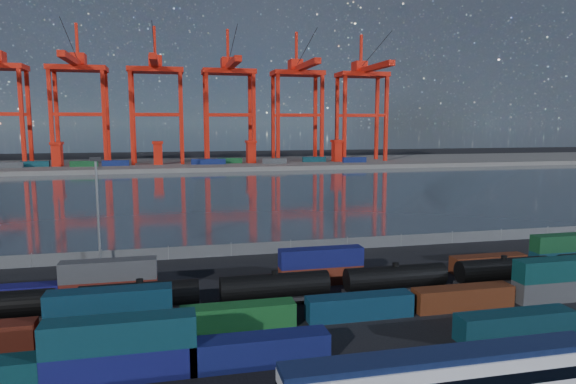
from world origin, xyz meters
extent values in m
plane|color=black|center=(0.00, 0.00, 0.00)|extent=(700.00, 700.00, 0.00)
plane|color=#333E4A|center=(0.00, 105.00, 0.01)|extent=(700.00, 700.00, 0.00)
cube|color=#514F4C|center=(0.00, 210.00, 1.00)|extent=(700.00, 70.00, 2.00)
cone|color=#1E2630|center=(-200.00, 1600.00, 260.00)|extent=(1100.00, 1100.00, 520.00)
cone|color=#1E2630|center=(200.00, 1600.00, 230.00)|extent=(1040.00, 1040.00, 460.00)
cone|color=#1E2630|center=(600.00, 1600.00, 190.00)|extent=(960.00, 960.00, 380.00)
cone|color=#1E2630|center=(950.00, 1600.00, 150.00)|extent=(840.00, 840.00, 300.00)
cube|color=silver|center=(-0.42, -22.05, 2.80)|extent=(24.16, 2.90, 3.67)
cube|color=#101B3C|center=(-0.42, -22.05, 4.88)|extent=(24.16, 2.61, 0.48)
cube|color=black|center=(-0.42, -22.05, 3.19)|extent=(24.19, 2.99, 0.97)
cube|color=#111459|center=(-23.76, -10.67, 1.35)|extent=(12.50, 2.54, 2.71)
cube|color=#0C3542|center=(-23.76, -10.67, 4.06)|extent=(12.50, 2.54, 2.71)
cube|color=#101754|center=(-11.88, -10.67, 1.35)|extent=(12.50, 2.54, 2.71)
cube|color=#0B2F3B|center=(14.15, -10.67, 1.35)|extent=(12.50, 2.54, 2.71)
cube|color=maroon|center=(-25.50, -2.08, 1.31)|extent=(12.07, 2.45, 2.61)
cube|color=#0C2C40|center=(-25.50, -2.08, 3.92)|extent=(12.07, 2.45, 2.61)
cube|color=#175724|center=(-12.73, -2.08, 1.31)|extent=(12.07, 2.45, 2.61)
cube|color=#0D2E46|center=(0.80, -2.08, 1.31)|extent=(12.07, 2.45, 2.61)
cube|color=#542410|center=(13.63, -2.08, 1.31)|extent=(12.07, 2.45, 2.61)
cube|color=#424448|center=(26.90, -2.08, 1.31)|extent=(12.07, 2.45, 2.61)
cube|color=#0B383A|center=(26.90, -2.08, 3.92)|extent=(12.07, 2.45, 2.61)
cube|color=#131159|center=(-38.36, 10.61, 1.23)|extent=(11.39, 2.32, 2.47)
cube|color=#571811|center=(-27.00, 10.61, 1.23)|extent=(11.39, 2.32, 2.47)
cube|color=#404245|center=(-27.00, 10.61, 3.70)|extent=(11.39, 2.32, 2.47)
cube|color=#612113|center=(0.12, 10.61, 1.23)|extent=(11.39, 2.32, 2.47)
cube|color=#111555|center=(0.12, 10.61, 3.70)|extent=(11.39, 2.32, 2.47)
cube|color=#552311|center=(25.52, 10.61, 1.23)|extent=(11.39, 2.32, 2.47)
cube|color=#0D3343|center=(38.86, 10.61, 1.23)|extent=(11.39, 2.32, 2.47)
cube|color=#124623|center=(38.86, 10.61, 3.70)|extent=(11.39, 2.32, 2.47)
cube|color=black|center=(-34.00, 4.28, 0.30)|extent=(2.50, 1.80, 0.60)
cylinder|color=black|center=(-23.01, 4.28, 2.30)|extent=(13.02, 2.91, 2.91)
cylinder|color=black|center=(-23.01, 4.28, 3.91)|extent=(0.80, 0.80, 0.50)
cube|color=black|center=(-23.01, 4.28, 0.70)|extent=(13.52, 2.00, 0.40)
cube|color=black|center=(-27.52, 4.28, 0.30)|extent=(2.50, 1.80, 0.60)
cube|color=black|center=(-18.50, 4.28, 0.30)|extent=(2.50, 1.80, 0.60)
cylinder|color=black|center=(-7.51, 4.28, 2.30)|extent=(13.02, 2.91, 2.91)
cylinder|color=black|center=(-7.51, 4.28, 3.91)|extent=(0.80, 0.80, 0.50)
cube|color=black|center=(-7.51, 4.28, 0.70)|extent=(13.52, 2.00, 0.40)
cube|color=black|center=(-12.02, 4.28, 0.30)|extent=(2.50, 1.80, 0.60)
cube|color=black|center=(-3.00, 4.28, 0.30)|extent=(2.50, 1.80, 0.60)
cylinder|color=black|center=(7.99, 4.28, 2.30)|extent=(13.02, 2.91, 2.91)
cylinder|color=black|center=(7.99, 4.28, 3.91)|extent=(0.80, 0.80, 0.50)
cube|color=black|center=(7.99, 4.28, 0.70)|extent=(13.52, 2.00, 0.40)
cube|color=black|center=(3.48, 4.28, 0.30)|extent=(2.50, 1.80, 0.60)
cube|color=black|center=(12.50, 4.28, 0.30)|extent=(2.50, 1.80, 0.60)
cylinder|color=black|center=(23.49, 4.28, 2.30)|extent=(13.02, 2.91, 2.91)
cylinder|color=black|center=(23.49, 4.28, 3.91)|extent=(0.80, 0.80, 0.50)
cube|color=black|center=(23.49, 4.28, 0.70)|extent=(13.52, 2.00, 0.40)
cube|color=black|center=(18.98, 4.28, 0.30)|extent=(2.50, 1.80, 0.60)
cube|color=black|center=(28.00, 4.28, 0.30)|extent=(2.50, 1.80, 0.60)
cube|color=black|center=(34.48, 4.28, 0.30)|extent=(2.50, 1.80, 0.60)
cube|color=#595B5E|center=(0.00, 28.00, 1.00)|extent=(160.00, 0.06, 2.00)
cylinder|color=slate|center=(-40.00, 28.00, 1.10)|extent=(0.12, 0.12, 2.20)
cylinder|color=slate|center=(-30.00, 28.00, 1.10)|extent=(0.12, 0.12, 2.20)
cylinder|color=slate|center=(-20.00, 28.00, 1.10)|extent=(0.12, 0.12, 2.20)
cylinder|color=slate|center=(-10.00, 28.00, 1.10)|extent=(0.12, 0.12, 2.20)
cylinder|color=slate|center=(0.00, 28.00, 1.10)|extent=(0.12, 0.12, 2.20)
cylinder|color=slate|center=(10.00, 28.00, 1.10)|extent=(0.12, 0.12, 2.20)
cylinder|color=slate|center=(20.00, 28.00, 1.10)|extent=(0.12, 0.12, 2.20)
cylinder|color=slate|center=(30.00, 28.00, 1.10)|extent=(0.12, 0.12, 2.20)
cylinder|color=slate|center=(40.00, 28.00, 1.10)|extent=(0.12, 0.12, 2.20)
cylinder|color=slate|center=(50.00, 28.00, 1.10)|extent=(0.12, 0.12, 2.20)
cylinder|color=slate|center=(-30.00, 26.00, 8.00)|extent=(0.36, 0.36, 16.00)
cube|color=black|center=(-30.00, 26.00, 16.30)|extent=(1.60, 0.40, 0.60)
cube|color=red|center=(-83.56, 198.76, 23.40)|extent=(1.66, 1.66, 46.79)
cube|color=red|center=(-83.56, 211.24, 23.40)|extent=(1.66, 1.66, 46.79)
cube|color=red|center=(-95.00, 211.24, 25.74)|extent=(22.88, 1.46, 1.46)
cube|color=red|center=(-71.44, 198.76, 23.40)|extent=(1.66, 1.66, 46.79)
cube|color=red|center=(-71.44, 211.24, 23.40)|extent=(1.66, 1.66, 46.79)
cube|color=red|center=(-48.56, 198.76, 23.40)|extent=(1.66, 1.66, 46.79)
cube|color=red|center=(-48.56, 211.24, 23.40)|extent=(1.66, 1.66, 46.79)
cube|color=red|center=(-60.00, 198.76, 25.74)|extent=(22.88, 1.46, 1.46)
cube|color=red|center=(-60.00, 211.24, 25.74)|extent=(22.88, 1.46, 1.46)
cube|color=red|center=(-60.00, 205.00, 46.79)|extent=(26.00, 14.56, 2.29)
cube|color=red|center=(-60.00, 192.52, 48.87)|extent=(3.12, 49.91, 2.60)
cube|color=red|center=(-60.00, 209.16, 51.47)|extent=(6.24, 8.32, 5.20)
cube|color=red|center=(-60.00, 207.08, 59.27)|extent=(1.25, 1.25, 16.64)
cylinder|color=black|center=(-60.00, 190.03, 56.15)|extent=(0.25, 42.80, 14.12)
cube|color=red|center=(-36.44, 198.76, 23.40)|extent=(1.66, 1.66, 46.79)
cube|color=red|center=(-36.44, 211.24, 23.40)|extent=(1.66, 1.66, 46.79)
cube|color=red|center=(-13.56, 198.76, 23.40)|extent=(1.66, 1.66, 46.79)
cube|color=red|center=(-13.56, 211.24, 23.40)|extent=(1.66, 1.66, 46.79)
cube|color=red|center=(-25.00, 198.76, 25.74)|extent=(22.88, 1.46, 1.46)
cube|color=red|center=(-25.00, 211.24, 25.74)|extent=(22.88, 1.46, 1.46)
cube|color=red|center=(-25.00, 205.00, 46.79)|extent=(26.00, 14.56, 2.29)
cube|color=red|center=(-25.00, 192.52, 48.87)|extent=(3.12, 49.91, 2.60)
cube|color=red|center=(-25.00, 209.16, 51.47)|extent=(6.24, 8.32, 5.20)
cube|color=red|center=(-25.00, 207.08, 59.27)|extent=(1.25, 1.25, 16.64)
cylinder|color=black|center=(-25.00, 190.03, 56.15)|extent=(0.25, 42.80, 14.12)
cube|color=red|center=(-1.44, 198.76, 23.40)|extent=(1.66, 1.66, 46.79)
cube|color=red|center=(-1.44, 211.24, 23.40)|extent=(1.66, 1.66, 46.79)
cube|color=red|center=(21.44, 198.76, 23.40)|extent=(1.66, 1.66, 46.79)
cube|color=red|center=(21.44, 211.24, 23.40)|extent=(1.66, 1.66, 46.79)
cube|color=red|center=(10.00, 198.76, 25.74)|extent=(22.88, 1.46, 1.46)
cube|color=red|center=(10.00, 211.24, 25.74)|extent=(22.88, 1.46, 1.46)
cube|color=red|center=(10.00, 205.00, 46.79)|extent=(26.00, 14.56, 2.29)
cube|color=red|center=(10.00, 192.52, 48.87)|extent=(3.12, 49.91, 2.60)
cube|color=red|center=(10.00, 209.16, 51.47)|extent=(6.24, 8.32, 5.20)
cube|color=red|center=(10.00, 207.08, 59.27)|extent=(1.25, 1.25, 16.64)
cylinder|color=black|center=(10.00, 190.03, 56.15)|extent=(0.25, 42.80, 14.12)
cube|color=red|center=(33.56, 198.76, 23.40)|extent=(1.66, 1.66, 46.79)
cube|color=red|center=(33.56, 211.24, 23.40)|extent=(1.66, 1.66, 46.79)
cube|color=red|center=(56.44, 198.76, 23.40)|extent=(1.66, 1.66, 46.79)
cube|color=red|center=(56.44, 211.24, 23.40)|extent=(1.66, 1.66, 46.79)
cube|color=red|center=(45.00, 198.76, 25.74)|extent=(22.88, 1.46, 1.46)
cube|color=red|center=(45.00, 211.24, 25.74)|extent=(22.88, 1.46, 1.46)
cube|color=red|center=(45.00, 205.00, 46.79)|extent=(26.00, 14.56, 2.29)
cube|color=red|center=(45.00, 192.52, 48.87)|extent=(3.12, 49.91, 2.60)
cube|color=red|center=(45.00, 209.16, 51.47)|extent=(6.24, 8.32, 5.20)
cube|color=red|center=(45.00, 207.08, 59.27)|extent=(1.25, 1.25, 16.64)
cylinder|color=black|center=(45.00, 190.03, 56.15)|extent=(0.25, 42.80, 14.12)
cube|color=red|center=(68.56, 198.76, 23.40)|extent=(1.66, 1.66, 46.79)
cube|color=red|center=(68.56, 211.24, 23.40)|extent=(1.66, 1.66, 46.79)
cube|color=red|center=(91.44, 198.76, 23.40)|extent=(1.66, 1.66, 46.79)
cube|color=red|center=(91.44, 211.24, 23.40)|extent=(1.66, 1.66, 46.79)
cube|color=red|center=(80.00, 198.76, 25.74)|extent=(22.88, 1.46, 1.46)
cube|color=red|center=(80.00, 211.24, 25.74)|extent=(22.88, 1.46, 1.46)
cube|color=red|center=(80.00, 205.00, 46.79)|extent=(26.00, 14.56, 2.29)
cube|color=red|center=(80.00, 192.52, 48.87)|extent=(3.12, 49.91, 2.60)
cube|color=red|center=(80.00, 209.16, 51.47)|extent=(6.24, 8.32, 5.20)
cube|color=red|center=(80.00, 207.08, 59.27)|extent=(1.25, 1.25, 16.64)
cylinder|color=black|center=(80.00, 190.03, 56.15)|extent=(0.25, 42.80, 14.12)
cube|color=navy|center=(0.66, 194.68, 3.30)|extent=(12.00, 2.44, 2.60)
cube|color=navy|center=(71.34, 190.93, 3.30)|extent=(12.00, 2.44, 2.60)
cube|color=navy|center=(-3.64, 196.08, 3.30)|extent=(12.00, 2.44, 2.60)
cube|color=#0C3842|center=(-79.29, 198.48, 3.30)|extent=(12.00, 2.44, 2.60)
cube|color=#3F4244|center=(-89.24, 193.73, 3.30)|extent=(12.00, 2.44, 2.60)
cube|color=#3F4244|center=(30.38, 192.70, 3.30)|extent=(12.00, 2.44, 2.60)
cube|color=#144C23|center=(-57.75, 194.20, 3.30)|extent=(12.00, 2.44, 2.60)
cube|color=navy|center=(-44.16, 195.53, 3.30)|extent=(12.00, 2.44, 2.60)
cube|color=#144C23|center=(9.34, 199.48, 3.30)|extent=(12.00, 2.44, 2.60)
cube|color=#0C3842|center=(52.41, 198.83, 3.30)|extent=(12.00, 2.44, 2.60)
cube|color=red|center=(-70.00, 200.00, 7.00)|extent=(4.00, 6.00, 10.00)
cube|color=red|center=(-70.00, 200.00, 12.50)|extent=(5.00, 7.00, 1.20)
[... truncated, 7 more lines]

